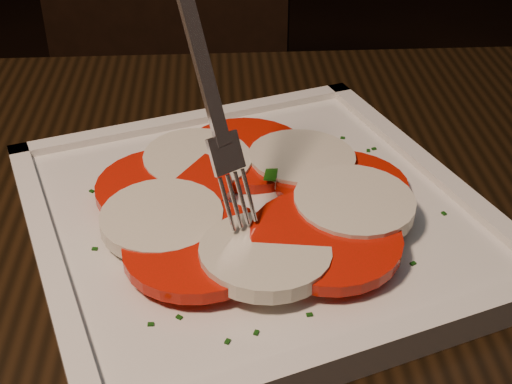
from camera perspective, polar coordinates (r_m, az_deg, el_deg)
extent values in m
cube|color=black|center=(0.44, -8.98, -12.11)|extent=(1.23, 0.85, 0.04)
cube|color=black|center=(1.17, -8.72, 2.54)|extent=(0.50, 0.50, 0.04)
cylinder|color=black|center=(1.24, -18.05, -11.16)|extent=(0.04, 0.04, 0.41)
cylinder|color=black|center=(1.15, -0.97, -13.22)|extent=(0.04, 0.04, 0.41)
cylinder|color=black|center=(1.49, -12.95, -1.60)|extent=(0.04, 0.04, 0.41)
cylinder|color=black|center=(1.42, 0.95, -2.63)|extent=(0.04, 0.04, 0.41)
cube|color=silver|center=(0.49, 0.00, -2.19)|extent=(0.37, 0.37, 0.01)
cylinder|color=red|center=(0.51, 6.85, 0.55)|extent=(0.09, 0.09, 0.01)
cylinder|color=beige|center=(0.53, 3.69, 2.57)|extent=(0.08, 0.08, 0.01)
cylinder|color=red|center=(0.54, -0.58, 3.10)|extent=(0.09, 0.09, 0.02)
cylinder|color=beige|center=(0.52, -4.70, 2.43)|extent=(0.08, 0.08, 0.02)
cylinder|color=red|center=(0.50, -7.39, 0.37)|extent=(0.09, 0.09, 0.01)
cylinder|color=beige|center=(0.46, -7.53, -2.16)|extent=(0.08, 0.08, 0.01)
cylinder|color=red|center=(0.43, -4.51, -4.52)|extent=(0.09, 0.09, 0.01)
cylinder|color=beige|center=(0.42, 0.74, -5.07)|extent=(0.08, 0.08, 0.02)
cylinder|color=red|center=(0.44, 5.61, -3.75)|extent=(0.09, 0.09, 0.01)
cylinder|color=beige|center=(0.47, 7.85, -0.94)|extent=(0.08, 0.08, 0.01)
cube|color=#1C5C0F|center=(0.48, 6.88, -0.88)|extent=(0.03, 0.03, 0.00)
cube|color=#1C5C0F|center=(0.45, -7.16, -3.19)|extent=(0.02, 0.03, 0.00)
cube|color=#1C5C0F|center=(0.48, -8.15, -0.69)|extent=(0.04, 0.02, 0.01)
cube|color=#1C5C0F|center=(0.51, 1.34, 2.10)|extent=(0.02, 0.05, 0.01)
cube|color=#1C5C0F|center=(0.43, -0.99, -5.00)|extent=(0.02, 0.04, 0.00)
cube|color=#1C5C0F|center=(0.43, -2.58, -5.02)|extent=(0.04, 0.02, 0.00)
cube|color=#1C5C0F|center=(0.44, 0.93, -3.66)|extent=(0.04, 0.03, 0.00)
cube|color=#0E380A|center=(0.52, -9.90, 0.50)|extent=(0.00, 0.00, 0.00)
cube|color=#0E380A|center=(0.40, -8.42, -10.43)|extent=(0.00, 0.00, 0.00)
cube|color=#0E380A|center=(0.41, 4.30, -9.76)|extent=(0.00, 0.00, 0.00)
cube|color=#0E380A|center=(0.58, 1.76, 5.04)|extent=(0.00, 0.00, 0.00)
cube|color=#0E380A|center=(0.42, -3.19, -8.40)|extent=(0.00, 0.00, 0.00)
cube|color=#0E380A|center=(0.57, 4.34, 4.13)|extent=(0.00, 0.00, 0.00)
cube|color=#0E380A|center=(0.57, 6.95, 4.33)|extent=(0.00, 0.00, 0.00)
cube|color=#0E380A|center=(0.52, -13.00, 0.06)|extent=(0.00, 0.00, 0.00)
cube|color=#0E380A|center=(0.48, -11.24, -2.15)|extent=(0.00, 0.00, 0.00)
cube|color=#0E380A|center=(0.39, 0.02, -11.18)|extent=(0.00, 0.00, 0.00)
cube|color=#0E380A|center=(0.46, -12.78, -4.46)|extent=(0.00, 0.00, 0.00)
cube|color=#0E380A|center=(0.54, -9.99, 1.86)|extent=(0.00, 0.00, 0.00)
cube|color=#0E380A|center=(0.45, 12.46, -5.61)|extent=(0.00, 0.00, 0.00)
cube|color=#0E380A|center=(0.54, 6.79, 2.42)|extent=(0.00, 0.00, 0.00)
cube|color=#0E380A|center=(0.50, 14.80, -1.67)|extent=(0.00, 0.00, 0.00)
cube|color=#0E380A|center=(0.49, -11.81, -1.73)|extent=(0.00, 0.00, 0.00)
cube|color=#0E380A|center=(0.53, 10.48, 1.30)|extent=(0.00, 0.00, 0.00)
cube|color=#0E380A|center=(0.54, 9.18, 2.16)|extent=(0.00, 0.00, 0.00)
cube|color=#0E380A|center=(0.56, 9.42, 3.43)|extent=(0.00, 0.00, 0.00)
cube|color=#0E380A|center=(0.55, -6.23, 3.18)|extent=(0.00, 0.00, 0.00)
cube|color=#0E380A|center=(0.50, -11.19, -0.70)|extent=(0.00, 0.00, 0.00)
cube|color=#0E380A|center=(0.54, 6.98, 2.47)|extent=(0.00, 0.00, 0.00)
cube|color=#0E380A|center=(0.56, 8.97, 3.29)|extent=(0.00, 0.00, 0.00)
cube|color=#0E380A|center=(0.55, 7.29, 2.84)|extent=(0.00, 0.00, 0.00)
cube|color=#0E380A|center=(0.52, 11.50, 0.79)|extent=(0.00, 0.00, 0.00)
cube|color=#0E380A|center=(0.43, -9.44, -7.01)|extent=(0.00, 0.00, 0.00)
cube|color=#0E380A|center=(0.41, -6.16, -9.93)|extent=(0.00, 0.00, 0.00)
cube|color=#0E380A|center=(0.58, 1.86, 5.17)|extent=(0.00, 0.00, 0.00)
cube|color=#0E380A|center=(0.52, 11.69, 0.28)|extent=(0.00, 0.00, 0.00)
cube|color=#0E380A|center=(0.39, -2.29, -11.86)|extent=(0.00, 0.00, 0.00)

